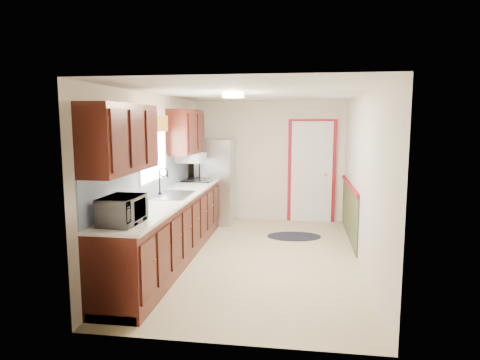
% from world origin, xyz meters
% --- Properties ---
extents(room_shell, '(3.20, 5.20, 2.52)m').
position_xyz_m(room_shell, '(0.00, 0.00, 1.20)').
color(room_shell, tan).
rests_on(room_shell, ground).
extents(kitchen_run, '(0.63, 4.00, 2.20)m').
position_xyz_m(kitchen_run, '(-1.24, -0.29, 0.81)').
color(kitchen_run, '#3A130D').
rests_on(kitchen_run, ground).
extents(back_wall_trim, '(1.12, 2.30, 2.08)m').
position_xyz_m(back_wall_trim, '(0.99, 2.21, 0.89)').
color(back_wall_trim, maroon).
rests_on(back_wall_trim, ground).
extents(ceiling_fixture, '(0.30, 0.30, 0.06)m').
position_xyz_m(ceiling_fixture, '(-0.30, -0.20, 2.36)').
color(ceiling_fixture, '#FFD88C').
rests_on(ceiling_fixture, room_shell).
extents(microwave, '(0.31, 0.54, 0.36)m').
position_xyz_m(microwave, '(-1.20, -1.92, 1.12)').
color(microwave, white).
rests_on(microwave, kitchen_run).
extents(refrigerator, '(0.70, 0.70, 1.66)m').
position_xyz_m(refrigerator, '(-1.02, 2.05, 0.83)').
color(refrigerator, '#B7B7BC').
rests_on(refrigerator, ground).
extents(rug, '(1.00, 0.71, 0.01)m').
position_xyz_m(rug, '(0.54, 1.24, 0.01)').
color(rug, black).
rests_on(rug, ground).
extents(cooktop, '(0.53, 0.63, 0.02)m').
position_xyz_m(cooktop, '(-1.19, 1.40, 0.95)').
color(cooktop, black).
rests_on(cooktop, kitchen_run).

